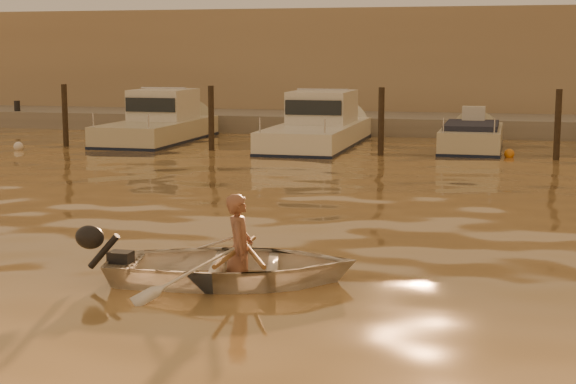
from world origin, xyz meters
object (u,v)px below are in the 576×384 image
(moored_boat_2, at_px, (318,126))
(moored_boat_3, at_px, (472,142))
(dinghy, at_px, (232,266))
(person, at_px, (240,249))
(moored_boat_1, at_px, (157,123))
(waterfront_building, at_px, (430,67))

(moored_boat_2, distance_m, moored_boat_3, 4.96)
(dinghy, distance_m, moored_boat_2, 17.46)
(person, relative_size, moored_boat_1, 0.22)
(moored_boat_3, bearing_deg, moored_boat_2, 180.00)
(waterfront_building, bearing_deg, moored_boat_3, -77.97)
(moored_boat_1, distance_m, moored_boat_3, 10.57)
(dinghy, height_order, moored_boat_3, moored_boat_3)
(waterfront_building, bearing_deg, moored_boat_1, -126.77)
(moored_boat_1, bearing_deg, waterfront_building, 53.23)
(dinghy, bearing_deg, moored_boat_1, 12.27)
(person, bearing_deg, dinghy, 90.00)
(moored_boat_3, height_order, waterfront_building, waterfront_building)
(person, distance_m, moored_boat_3, 17.37)
(dinghy, relative_size, person, 2.22)
(moored_boat_1, xyz_separation_m, moored_boat_2, (5.62, 0.00, 0.00))
(moored_boat_1, relative_size, moored_boat_2, 0.85)
(waterfront_building, bearing_deg, moored_boat_2, -103.29)
(moored_boat_2, relative_size, moored_boat_3, 1.51)
(moored_boat_1, bearing_deg, person, -64.16)
(moored_boat_3, bearing_deg, person, -97.33)
(person, distance_m, moored_boat_2, 17.45)
(person, xyz_separation_m, waterfront_building, (-0.13, 28.23, 1.96))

